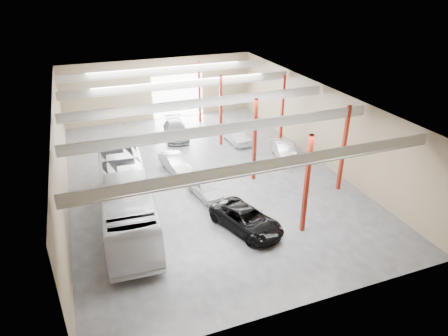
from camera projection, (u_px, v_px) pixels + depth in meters
depot_shell at (202, 119)px, 32.61m from camera, size 22.12×32.12×7.06m
coach_bus at (126, 197)px, 27.44m from camera, size 3.96×13.62×3.75m
black_sedan at (246, 219)px, 26.98m from camera, size 4.31×6.13×1.55m
car_row_a at (205, 188)px, 30.99m from camera, size 2.32×4.19×1.35m
car_row_b at (175, 163)px, 35.00m from camera, size 2.24×4.55×1.44m
car_row_c at (176, 130)px, 41.92m from camera, size 3.01×5.93×1.65m
car_right_near at (284, 150)px, 37.40m from camera, size 2.55×4.83×1.51m
car_right_far at (236, 134)px, 40.87m from camera, size 2.23×4.86×1.61m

